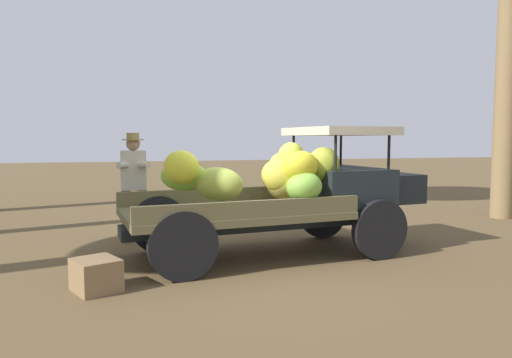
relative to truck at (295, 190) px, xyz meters
The scene contains 5 objects.
ground_plane 1.03m from the truck, behind, with size 60.00×60.00×0.00m, color brown.
truck is the anchor object (origin of this frame).
farmer 2.65m from the truck, 148.19° to the left, with size 0.53×0.46×1.79m.
wooden_crate 3.03m from the truck, 158.86° to the right, with size 0.44×0.50×0.36m, color olive.
loose_banana_bunch 2.34m from the truck, 125.04° to the left, with size 0.62×0.33×0.28m, color #A7C44B.
Camera 1 is at (-2.00, -6.51, 1.70)m, focal length 33.80 mm.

